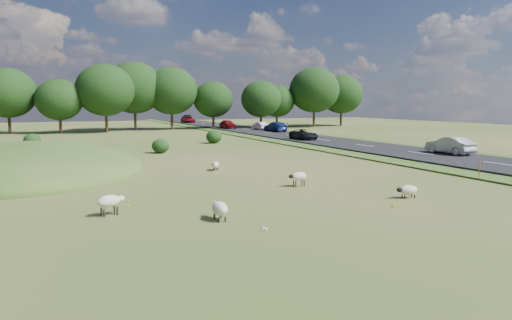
{
  "coord_description": "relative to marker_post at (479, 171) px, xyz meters",
  "views": [
    {
      "loc": [
        -10.13,
        -23.0,
        4.73
      ],
      "look_at": [
        2.0,
        4.0,
        1.0
      ],
      "focal_mm": 32.0,
      "sensor_mm": 36.0,
      "label": 1
    }
  ],
  "objects": [
    {
      "name": "car_7",
      "position": [
        8.25,
        95.42,
        0.35
      ],
      "size": [
        1.97,
        4.84,
        1.4
      ],
      "primitive_type": "imported",
      "rotation": [
        0.0,
        0.0,
        3.14
      ],
      "color": "black",
      "rests_on": "road"
    },
    {
      "name": "sheep_4",
      "position": [
        -7.76,
        -2.32,
        -0.18
      ],
      "size": [
        1.19,
        0.63,
        0.67
      ],
      "rotation": [
        0.0,
        0.0,
        3.01
      ],
      "color": "beige",
      "rests_on": "ground"
    },
    {
      "name": "car_6",
      "position": [
        4.45,
        29.03,
        0.26
      ],
      "size": [
        2.04,
        4.42,
        1.23
      ],
      "primitive_type": "imported",
      "color": "black",
      "rests_on": "road"
    },
    {
      "name": "car_3",
      "position": [
        8.25,
        9.97,
        0.39
      ],
      "size": [
        1.57,
        4.51,
        1.49
      ],
      "primitive_type": "imported",
      "rotation": [
        0.0,
        0.0,
        3.14
      ],
      "color": "#999CA0",
      "rests_on": "road"
    },
    {
      "name": "sheep_0",
      "position": [
        -17.74,
        -2.49,
        -0.12
      ],
      "size": [
        0.63,
        1.33,
        0.76
      ],
      "rotation": [
        0.0,
        0.0,
        1.52
      ],
      "color": "beige",
      "rests_on": "ground"
    },
    {
      "name": "marker_post",
      "position": [
        0.0,
        0.0,
        0.0
      ],
      "size": [
        0.06,
        0.06,
        1.2
      ],
      "primitive_type": "cylinder",
      "color": "#D8590C",
      "rests_on": "ground"
    },
    {
      "name": "road",
      "position": [
        6.35,
        33.46,
        -0.47
      ],
      "size": [
        8.0,
        150.0,
        0.25
      ],
      "primitive_type": "cube",
      "color": "black",
      "rests_on": "ground"
    },
    {
      "name": "car_5",
      "position": [
        4.45,
        55.39,
        0.41
      ],
      "size": [
        1.8,
        4.48,
        1.53
      ],
      "primitive_type": "imported",
      "color": "maroon",
      "rests_on": "road"
    },
    {
      "name": "mound",
      "position": [
        -25.65,
        15.46,
        -0.6
      ],
      "size": [
        16.0,
        20.0,
        4.0
      ],
      "primitive_type": "ellipsoid",
      "color": "#33561E",
      "rests_on": "ground"
    },
    {
      "name": "shrubs",
      "position": [
        -15.24,
        30.24,
        0.12
      ],
      "size": [
        21.08,
        13.31,
        1.51
      ],
      "color": "black",
      "rests_on": "ground"
    },
    {
      "name": "ground",
      "position": [
        -13.65,
        23.46,
        -0.6
      ],
      "size": [
        160.0,
        160.0,
        0.0
      ],
      "primitive_type": "plane",
      "color": "#335A1C",
      "rests_on": "ground"
    },
    {
      "name": "sheep_3",
      "position": [
        -11.14,
        2.7,
        -0.02
      ],
      "size": [
        1.16,
        0.54,
        0.83
      ],
      "rotation": [
        0.0,
        0.0,
        3.18
      ],
      "color": "beige",
      "rests_on": "ground"
    },
    {
      "name": "car_2",
      "position": [
        8.25,
        50.1,
        0.28
      ],
      "size": [
        1.34,
        3.85,
        1.27
      ],
      "primitive_type": "imported",
      "rotation": [
        0.0,
        0.0,
        3.14
      ],
      "color": "white",
      "rests_on": "road"
    },
    {
      "name": "sheep_1",
      "position": [
        -13.37,
        10.56,
        -0.2
      ],
      "size": [
        0.82,
        1.12,
        0.63
      ],
      "rotation": [
        0.0,
        0.0,
        4.27
      ],
      "color": "beige",
      "rests_on": "ground"
    },
    {
      "name": "treeline",
      "position": [
        -14.71,
        58.89,
        5.97
      ],
      "size": [
        96.28,
        14.66,
        11.7
      ],
      "color": "black",
      "rests_on": "ground"
    },
    {
      "name": "sheep_2",
      "position": [
        -21.7,
        0.09,
        0.02
      ],
      "size": [
        1.27,
        0.85,
        0.88
      ],
      "rotation": [
        0.0,
        0.0,
        0.35
      ],
      "color": "beige",
      "rests_on": "ground"
    },
    {
      "name": "car_0",
      "position": [
        8.25,
        44.33,
        0.4
      ],
      "size": [
        2.11,
        5.2,
        1.51
      ],
      "primitive_type": "imported",
      "rotation": [
        0.0,
        0.0,
        3.14
      ],
      "color": "navy",
      "rests_on": "road"
    },
    {
      "name": "car_4",
      "position": [
        4.45,
        80.64,
        0.34
      ],
      "size": [
        2.28,
        4.94,
        1.37
      ],
      "primitive_type": "imported",
      "color": "maroon",
      "rests_on": "road"
    }
  ]
}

